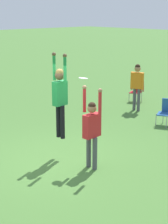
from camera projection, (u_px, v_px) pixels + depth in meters
ground_plane at (59, 160)px, 9.94m from camera, size 120.00×120.00×0.00m
person_jumping at (60, 93)px, 9.70m from camera, size 0.53×0.39×2.26m
person_defending at (92, 126)px, 9.13m from camera, size 0.63×0.49×2.08m
frisbee at (83, 78)px, 9.25m from camera, size 0.23×0.23×0.04m
camping_chair_2 at (137, 90)px, 16.14m from camera, size 0.59×0.65×0.91m
camping_chair_3 at (167, 110)px, 12.82m from camera, size 0.67×0.73×0.92m
person_spectator_near at (137, 83)px, 14.51m from camera, size 0.63×0.37×1.84m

